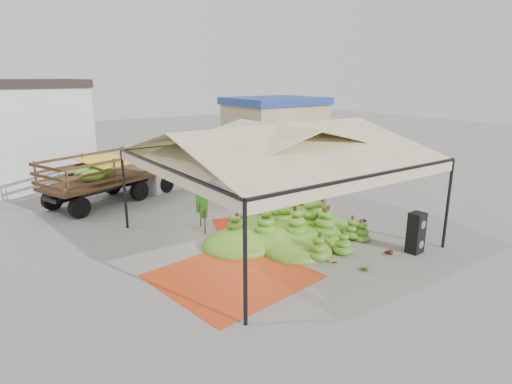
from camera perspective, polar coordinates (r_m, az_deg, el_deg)
ground at (r=15.38m, az=2.64°, el=-5.99°), size 90.00×90.00×0.00m
canopy_tent at (r=14.52m, az=2.80°, el=6.24°), size 8.10×8.10×4.00m
building_tan at (r=30.94m, az=2.50°, el=8.75°), size 6.30×5.30×4.10m
tarp_left at (r=12.54m, az=-3.11°, el=-11.11°), size 4.46×4.30×0.01m
tarp_right at (r=15.79m, az=1.88°, el=-5.39°), size 4.93×5.04×0.01m
banana_heap at (r=15.12m, az=4.24°, el=-3.73°), size 6.38×5.33×1.32m
hand_yellow_a at (r=14.16m, az=4.01°, el=-7.51°), size 0.44×0.36×0.20m
hand_yellow_b at (r=13.44m, az=10.31°, el=-9.08°), size 0.50×0.46×0.18m
hand_red_a at (r=14.47m, az=17.08°, el=-7.64°), size 0.59×0.54×0.22m
hand_red_b at (r=17.26m, az=14.04°, el=-3.73°), size 0.51×0.46×0.19m
hand_green at (r=13.14m, az=14.11°, el=-9.82°), size 0.52×0.45×0.21m
hanging_bunches at (r=15.63m, az=-1.04°, el=4.37°), size 4.74×0.24×0.20m
speaker_stack at (r=14.78m, az=20.55°, el=-5.11°), size 0.51×0.46×1.35m
banana_leaves at (r=16.11m, az=-6.67°, el=-5.08°), size 0.96×1.36×3.70m
vendor at (r=18.17m, az=-2.36°, el=0.03°), size 0.62×0.44×1.61m
truck_left at (r=20.79m, az=-17.78°, el=2.87°), size 6.86×4.34×2.23m
truck_right at (r=26.06m, az=1.01°, el=6.41°), size 7.81×4.35×2.54m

